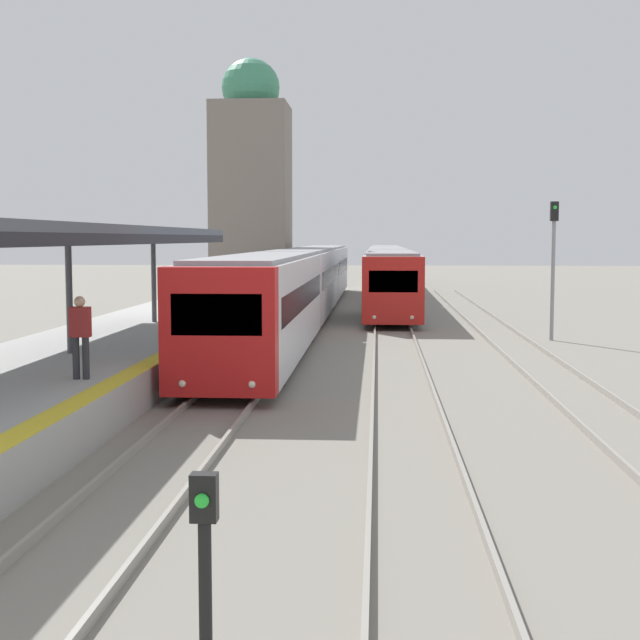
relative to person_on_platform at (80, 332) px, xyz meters
The scene contains 7 objects.
platform_canopy 4.71m from the person_on_platform, 111.53° to the left, with size 4.00×20.56×3.11m.
person_on_platform is the anchor object (origin of this frame).
train_near 24.25m from the person_on_platform, 84.18° to the left, with size 2.55×45.14×3.20m.
train_far 41.09m from the person_on_platform, 80.87° to the left, with size 2.51×44.89×3.09m.
signal_post_near 11.86m from the person_on_platform, 66.99° to the right, with size 0.20×0.21×1.97m.
signal_mast_far 19.72m from the person_on_platform, 51.58° to the left, with size 0.28×0.29×5.02m.
distant_domed_building 31.98m from the person_on_platform, 91.88° to the left, with size 4.10×4.10×13.41m.
Camera 1 is at (3.44, -2.63, 3.70)m, focal length 50.00 mm.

